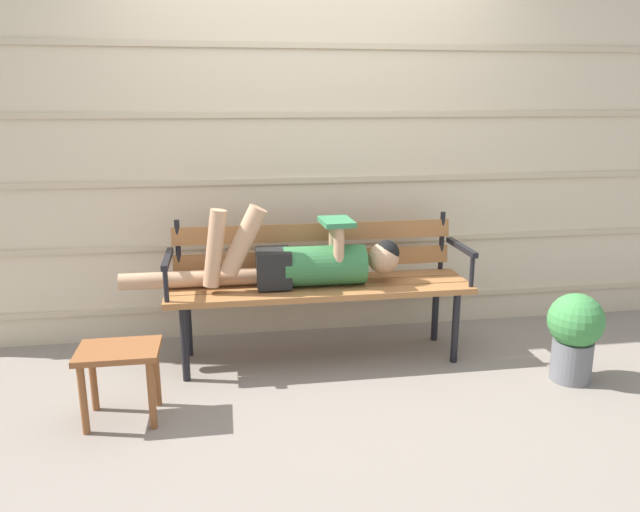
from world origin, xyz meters
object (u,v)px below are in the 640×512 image
Objects in this scene: park_bench at (318,276)px; footstool at (119,363)px; reclining_person at (300,262)px; potted_plant at (575,332)px.

park_bench is 1.28m from footstool.
potted_plant is at bearing -18.99° from reclining_person.
footstool is 0.77× the size of potted_plant.
park_bench is 1.51m from potted_plant.
reclining_person is 4.21× the size of footstool.
potted_plant reaches higher than footstool.
park_bench is at bearing 157.01° from potted_plant.
footstool is at bearing -149.83° from reclining_person.
park_bench is at bearing 30.14° from footstool.
potted_plant is at bearing -22.99° from park_bench.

